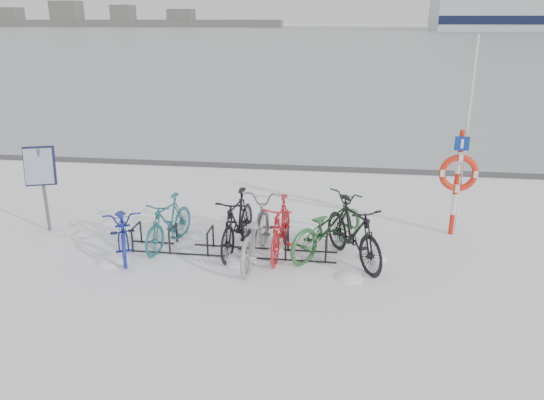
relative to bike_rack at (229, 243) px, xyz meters
The scene contains 15 objects.
ground 0.18m from the bike_rack, ahead, with size 900.00×900.00×0.00m, color white.
ice_sheet 155.00m from the bike_rack, 90.00° to the left, with size 400.00×298.00×0.02m, color #98A3AB.
quay_edge 5.90m from the bike_rack, 90.00° to the left, with size 400.00×0.25×0.10m, color #3F3F42.
bike_rack is the anchor object (origin of this frame).
info_board 4.10m from the bike_rack, behind, with size 0.63×0.41×1.77m.
lifebuoy_station 4.64m from the bike_rack, 18.46° to the left, with size 0.75×0.22×3.88m.
shoreline 287.22m from the bike_rack, 115.14° to the left, with size 180.00×12.00×9.50m.
bike_0 1.99m from the bike_rack, behind, with size 0.65×1.86×0.98m, color navy.
bike_1 1.27m from the bike_rack, behind, with size 0.47×1.67×1.00m, color #1E5963.
bike_2 0.45m from the bike_rack, 54.42° to the left, with size 0.54×1.92×1.15m, color black.
bike_3 0.66m from the bike_rack, 18.07° to the right, with size 0.74×2.14×1.12m, color gray.
bike_4 1.03m from the bike_rack, ahead, with size 0.51×1.79×1.08m, color red.
bike_5 1.86m from the bike_rack, ahead, with size 0.73×2.09×1.09m, color #2A6032.
bike_6 2.31m from the bike_rack, ahead, with size 0.55×1.96×1.18m, color black.
snow_drifts 0.45m from the bike_rack, 46.26° to the right, with size 5.18×1.54×0.22m.
Camera 1 is at (2.01, -8.88, 4.15)m, focal length 35.00 mm.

